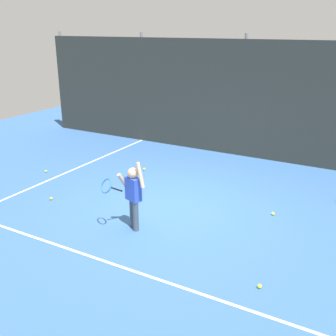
{
  "coord_description": "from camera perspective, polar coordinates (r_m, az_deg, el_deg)",
  "views": [
    {
      "loc": [
        3.78,
        -6.77,
        3.61
      ],
      "look_at": [
        -0.06,
        0.02,
        0.85
      ],
      "focal_mm": 43.2,
      "sensor_mm": 36.0,
      "label": 1
    }
  ],
  "objects": [
    {
      "name": "tennis_ball_1",
      "position": [
        9.22,
        -16.15,
        -4.16
      ],
      "size": [
        0.07,
        0.07,
        0.07
      ],
      "primitive_type": "sphere",
      "color": "#CCE033",
      "rests_on": "ground"
    },
    {
      "name": "court_line_baseline",
      "position": [
        6.85,
        -9.56,
        -12.62
      ],
      "size": [
        9.0,
        0.05,
        0.0
      ],
      "primitive_type": "cube",
      "color": "white",
      "rests_on": "ground"
    },
    {
      "name": "tennis_ball_7",
      "position": [
        8.44,
        14.6,
        -6.26
      ],
      "size": [
        0.07,
        0.07,
        0.07
      ],
      "primitive_type": "sphere",
      "color": "#CCE033",
      "rests_on": "ground"
    },
    {
      "name": "fence_post_2",
      "position": [
        11.77,
        10.5,
        9.87
      ],
      "size": [
        0.09,
        0.09,
        3.42
      ],
      "primitive_type": "cylinder",
      "color": "slate",
      "rests_on": "ground"
    },
    {
      "name": "back_fence_windscreen",
      "position": [
        11.73,
        10.38,
        9.47
      ],
      "size": [
        13.78,
        0.08,
        3.27
      ],
      "primitive_type": "cube",
      "color": "#282D2B",
      "rests_on": "ground"
    },
    {
      "name": "tennis_ball_0",
      "position": [
        10.66,
        -3.37,
        -0.15
      ],
      "size": [
        0.07,
        0.07,
        0.07
      ],
      "primitive_type": "sphere",
      "color": "#CCE033",
      "rests_on": "ground"
    },
    {
      "name": "tennis_ball_3",
      "position": [
        6.26,
        12.79,
        -15.96
      ],
      "size": [
        0.07,
        0.07,
        0.07
      ],
      "primitive_type": "sphere",
      "color": "#CCE033",
      "rests_on": "ground"
    },
    {
      "name": "tennis_player",
      "position": [
        7.42,
        -5.06,
        -3.48
      ],
      "size": [
        0.85,
        0.57,
        1.35
      ],
      "rotation": [
        0.0,
        0.0,
        -0.35
      ],
      "color": "#3F4C59",
      "rests_on": "ground"
    },
    {
      "name": "tennis_ball_6",
      "position": [
        10.83,
        -4.15,
        0.16
      ],
      "size": [
        0.07,
        0.07,
        0.07
      ],
      "primitive_type": "sphere",
      "color": "#CCE033",
      "rests_on": "ground"
    },
    {
      "name": "ground_plane",
      "position": [
        8.55,
        0.28,
        -5.48
      ],
      "size": [
        20.0,
        20.0,
        0.0
      ],
      "primitive_type": "plane",
      "color": "#335B93"
    },
    {
      "name": "court_line_sideline",
      "position": [
        11.15,
        -12.4,
        0.14
      ],
      "size": [
        0.05,
        9.0,
        0.0
      ],
      "primitive_type": "cube",
      "color": "white",
      "rests_on": "ground"
    },
    {
      "name": "fence_post_1",
      "position": [
        13.24,
        -3.62,
        11.2
      ],
      "size": [
        0.09,
        0.09,
        3.42
      ],
      "primitive_type": "cylinder",
      "color": "slate",
      "rests_on": "ground"
    },
    {
      "name": "tennis_ball_2",
      "position": [
        10.96,
        -16.83,
        -0.43
      ],
      "size": [
        0.07,
        0.07,
        0.07
      ],
      "primitive_type": "sphere",
      "color": "#CCE033",
      "rests_on": "ground"
    },
    {
      "name": "fence_post_0",
      "position": [
        15.33,
        -14.49,
        11.76
      ],
      "size": [
        0.09,
        0.09,
        3.42
      ],
      "primitive_type": "cylinder",
      "color": "slate",
      "rests_on": "ground"
    }
  ]
}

